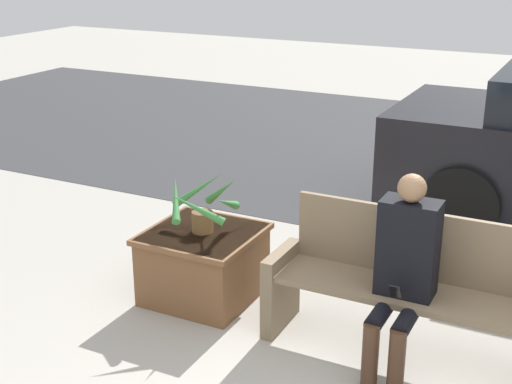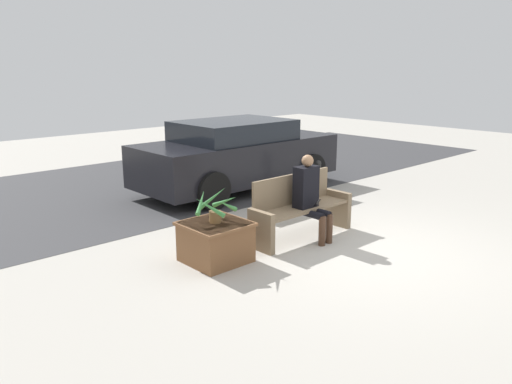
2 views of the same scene
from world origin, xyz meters
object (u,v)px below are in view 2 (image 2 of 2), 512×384
parked_car (237,155)px  bench (299,208)px  planter_box (216,241)px  person_seated (310,194)px  bollard_post (318,178)px  potted_plant (215,207)px

parked_car → bench: bearing=-113.5°
planter_box → bench: bearing=-2.5°
person_seated → parked_car: 3.41m
bench → person_seated: 0.31m
bench → parked_car: 3.27m
bollard_post → potted_plant: bearing=-160.5°
potted_plant → person_seated: bearing=-9.0°
person_seated → planter_box: 1.69m
person_seated → planter_box: bearing=171.3°
planter_box → potted_plant: size_ratio=1.37×
person_seated → bollard_post: 2.54m
person_seated → potted_plant: 1.63m
planter_box → parked_car: bearing=45.3°
planter_box → parked_car: (2.89, 2.92, 0.46)m
bench → person_seated: size_ratio=1.41×
potted_plant → bench: bearing=-2.7°
potted_plant → parked_car: bearing=45.4°
planter_box → potted_plant: (0.01, 0.01, 0.47)m
potted_plant → bollard_post: potted_plant is taller
parked_car → planter_box: bearing=-134.7°
bench → bollard_post: bearing=33.7°
person_seated → planter_box: person_seated is taller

